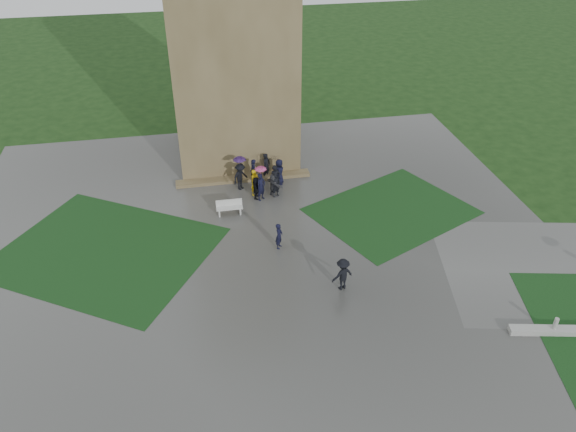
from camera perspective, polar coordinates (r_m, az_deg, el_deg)
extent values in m
plane|color=black|center=(29.31, -2.03, -6.39)|extent=(120.00, 120.00, 0.00)
cube|color=#3A3A38|center=(30.86, -2.61, -4.05)|extent=(34.00, 34.00, 0.02)
cube|color=black|center=(32.73, -18.06, -3.43)|extent=(14.10, 13.46, 0.01)
cube|color=black|center=(35.12, 10.48, 0.50)|extent=(11.12, 10.15, 0.01)
cube|color=brown|center=(38.75, -5.97, 18.55)|extent=(8.00, 8.00, 18.00)
cube|color=brown|center=(37.97, -4.55, 3.83)|extent=(9.00, 0.80, 0.22)
cylinder|color=gray|center=(28.78, 25.47, -10.05)|extent=(0.20, 0.20, 0.90)
cube|color=beige|center=(34.16, -5.96, 0.82)|extent=(1.60, 0.49, 0.06)
cube|color=beige|center=(34.27, -7.00, 0.38)|extent=(0.09, 0.43, 0.45)
cube|color=beige|center=(34.33, -4.88, 0.58)|extent=(0.09, 0.43, 0.45)
cube|color=beige|center=(34.23, -6.02, 1.37)|extent=(1.59, 0.07, 0.42)
imported|color=black|center=(36.12, -1.29, 3.80)|extent=(0.71, 0.49, 1.87)
imported|color=black|center=(37.05, -0.89, 4.52)|extent=(0.79, 0.98, 1.77)
imported|color=black|center=(37.71, -2.21, 5.09)|extent=(0.78, 0.78, 1.83)
imported|color=#3F3F44|center=(37.28, -3.49, 4.44)|extent=(0.52, 0.64, 1.52)
imported|color=black|center=(37.12, -3.56, 4.50)|extent=(0.46, 0.67, 1.76)
imported|color=black|center=(36.54, -4.86, 4.01)|extent=(1.30, 1.23, 1.83)
imported|color=#CAA10B|center=(35.87, -3.39, 3.43)|extent=(0.77, 0.73, 1.77)
imported|color=black|center=(35.56, -3.25, 2.87)|extent=(0.75, 1.43, 1.47)
imported|color=black|center=(35.31, -2.75, 2.99)|extent=(0.79, 0.77, 1.84)
imported|color=#3F3F44|center=(35.76, -1.51, 3.19)|extent=(1.17, 1.51, 1.56)
imported|color=black|center=(35.69, -1.22, 3.16)|extent=(0.70, 0.63, 1.60)
imported|color=pink|center=(34.76, -2.80, 4.60)|extent=(0.72, 0.72, 0.64)
imported|color=#583189|center=(36.02, -4.94, 5.54)|extent=(0.81, 0.81, 0.71)
imported|color=black|center=(35.56, -1.32, 5.43)|extent=(0.99, 0.99, 0.91)
imported|color=black|center=(30.98, -0.91, -2.04)|extent=(0.59, 0.67, 1.55)
imported|color=black|center=(28.26, 5.57, -5.90)|extent=(1.28, 0.93, 1.78)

